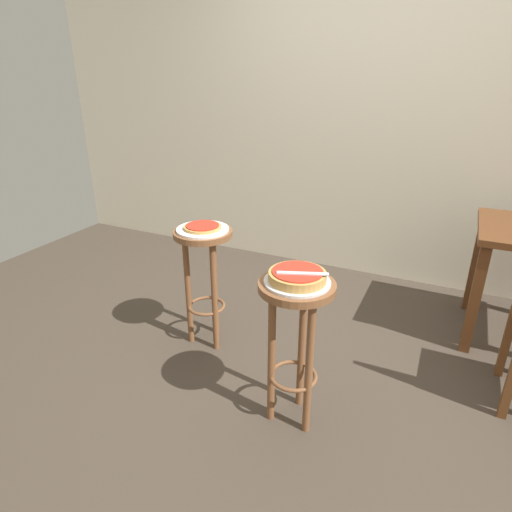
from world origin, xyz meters
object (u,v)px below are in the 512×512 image
stool_foreground (295,325)px  pizza_foreground (297,276)px  pizza_middle (203,227)px  serving_plate_middle (203,229)px  stool_middle (204,264)px  serving_plate_foreground (297,282)px  pizza_server_knife (303,273)px

stool_foreground → pizza_foreground: bearing=76.0°
pizza_middle → serving_plate_middle: bearing=0.0°
stool_middle → serving_plate_foreground: bearing=-28.7°
stool_foreground → serving_plate_middle: bearing=151.3°
pizza_middle → stool_foreground: bearing=-28.7°
stool_middle → pizza_server_knife: pizza_server_knife is taller
stool_middle → pizza_server_knife: size_ratio=3.40×
pizza_foreground → stool_middle: (-0.73, 0.40, -0.25)m
pizza_foreground → serving_plate_foreground: bearing=180.0°
serving_plate_foreground → pizza_server_knife: bearing=-33.7°
serving_plate_middle → pizza_middle: (0.00, 0.00, 0.02)m
serving_plate_middle → stool_foreground: bearing=-28.7°
serving_plate_foreground → serving_plate_middle: (-0.73, 0.40, 0.00)m
stool_foreground → serving_plate_middle: size_ratio=2.46×
stool_middle → stool_foreground: bearing=-28.7°
pizza_middle → pizza_server_knife: size_ratio=0.98×
stool_middle → pizza_middle: size_ratio=3.47×
serving_plate_foreground → stool_middle: 0.86m
serving_plate_foreground → pizza_middle: 0.83m
serving_plate_foreground → pizza_server_knife: 0.07m
serving_plate_middle → pizza_server_knife: bearing=-28.9°
pizza_foreground → pizza_middle: bearing=151.3°
serving_plate_middle → pizza_server_knife: size_ratio=1.38×
pizza_server_knife → pizza_foreground: bearing=125.5°
stool_foreground → serving_plate_foreground: (0.00, 0.00, 0.22)m
pizza_server_knife → stool_middle: bearing=130.4°
pizza_server_knife → serving_plate_foreground: bearing=125.5°
stool_middle → serving_plate_middle: bearing=0.0°
stool_middle → pizza_foreground: bearing=-28.7°
stool_foreground → serving_plate_foreground: serving_plate_foreground is taller
stool_middle → serving_plate_middle: 0.22m
stool_foreground → pizza_foreground: (0.00, 0.00, 0.25)m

